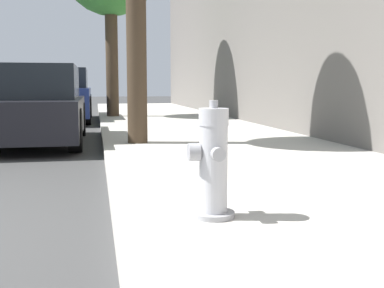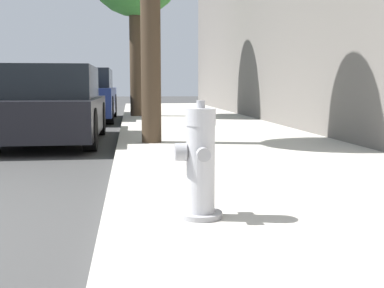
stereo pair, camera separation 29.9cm
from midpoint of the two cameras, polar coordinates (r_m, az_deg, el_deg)
The scene contains 4 objects.
sidewalk_slab at distance 3.57m, azimuth 17.42°, elevation -8.41°, with size 3.46×40.00×0.12m.
fire_hydrant at distance 3.13m, azimuth -0.26°, elevation -2.46°, with size 0.31×0.31×0.77m.
parked_car_near at distance 8.53m, azimuth -19.94°, elevation 4.19°, with size 1.83×3.81×1.31m.
parked_car_mid at distance 13.70m, azimuth -16.46°, elevation 5.50°, with size 1.88×4.37×1.43m.
Camera 1 is at (1.63, -2.98, 0.99)m, focal length 45.00 mm.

